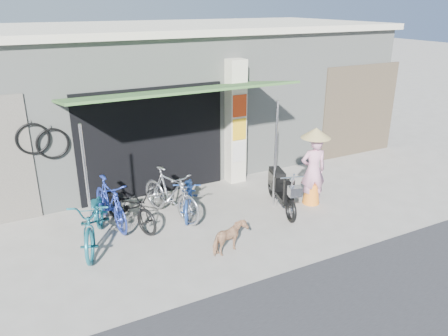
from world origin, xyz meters
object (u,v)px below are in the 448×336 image
nun (313,167)px  bike_navy (189,195)px  street_dog (230,238)px  bike_teal (95,220)px  bike_silver (170,194)px  bike_blue (110,202)px  bike_black (130,206)px  moped (281,189)px

nun → bike_navy: bearing=-2.1°
bike_navy → street_dog: bearing=-62.8°
nun → bike_teal: bearing=10.4°
bike_navy → bike_silver: bearing=-152.5°
bike_blue → bike_black: bike_blue is taller
bike_navy → moped: bearing=5.7°
bike_black → street_dog: (1.30, -1.79, -0.14)m
nun → bike_blue: bearing=1.4°
moped → bike_blue: bearing=-179.5°
bike_silver → bike_black: bearing=161.6°
moped → street_dog: bearing=-133.5°
bike_black → bike_navy: bearing=-20.2°
bike_blue → nun: nun is taller
bike_silver → bike_navy: (0.41, 0.01, -0.11)m
moped → nun: size_ratio=0.98×
bike_blue → moped: moped is taller
bike_blue → street_dog: size_ratio=2.36×
moped → bike_navy: bearing=174.7°
bike_black → nun: size_ratio=0.94×
bike_blue → bike_navy: size_ratio=1.02×
bike_black → nun: 3.99m
bike_navy → moped: moped is taller
bike_silver → nun: 3.14m
bike_blue → nun: 4.35m
bike_teal → bike_blue: 0.78m
bike_teal → nun: nun is taller
bike_teal → nun: (4.64, -0.40, 0.35)m
bike_teal → bike_navy: bike_teal is taller
bike_blue → bike_black: 0.41m
bike_silver → bike_teal: bearing=175.4°
bike_teal → street_dog: bike_teal is taller
moped → nun: bearing=7.4°
bike_teal → street_dog: size_ratio=2.81×
bike_teal → bike_navy: 2.08m
bike_blue → bike_navy: (1.60, -0.23, -0.07)m
bike_teal → bike_navy: (2.04, 0.42, -0.09)m
bike_teal → bike_silver: size_ratio=1.11×
bike_teal → street_dog: (2.06, -1.39, -0.22)m
bike_black → bike_silver: 0.87m
bike_blue → moped: bearing=-22.6°
bike_blue → nun: bearing=-21.4°
bike_teal → nun: size_ratio=1.11×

